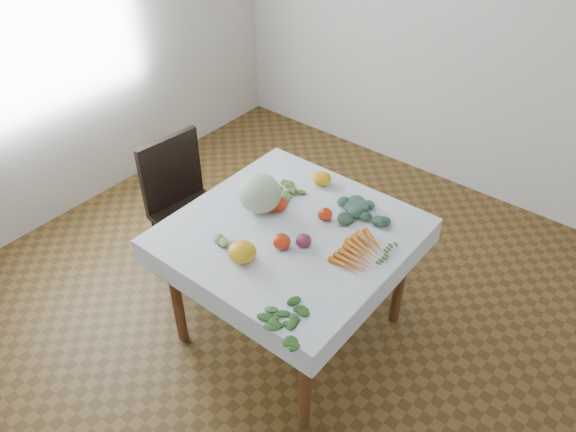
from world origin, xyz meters
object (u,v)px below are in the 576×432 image
object	(u,v)px
chair	(184,200)
cabbage	(260,193)
carrot_bunch	(360,253)
table	(291,245)
heirloom_back	(322,179)

from	to	relation	value
chair	cabbage	size ratio (longest dim) A/B	4.06
chair	carrot_bunch	world-z (taller)	chair
table	heirloom_back	distance (m)	0.46
cabbage	carrot_bunch	bearing A→B (deg)	1.81
table	carrot_bunch	distance (m)	0.40
table	cabbage	distance (m)	0.31
cabbage	heirloom_back	distance (m)	0.41
table	carrot_bunch	xyz separation A→B (m)	(0.38, 0.05, 0.12)
carrot_bunch	table	bearing A→B (deg)	-171.85
chair	cabbage	xyz separation A→B (m)	(0.63, 0.00, 0.34)
heirloom_back	carrot_bunch	xyz separation A→B (m)	(0.50, -0.37, -0.02)
cabbage	heirloom_back	size ratio (longest dim) A/B	2.12
table	carrot_bunch	size ratio (longest dim) A/B	3.22
heirloom_back	cabbage	bearing A→B (deg)	-106.82
cabbage	heirloom_back	xyz separation A→B (m)	(0.12, 0.39, -0.06)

